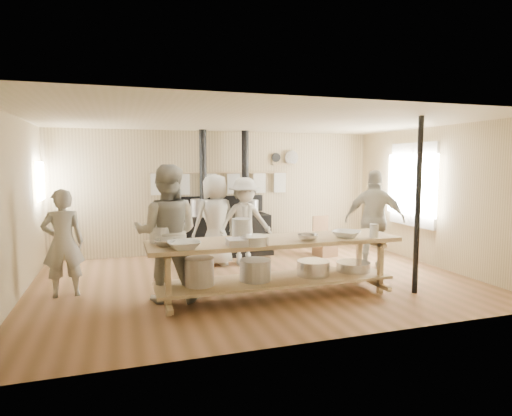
{
  "coord_description": "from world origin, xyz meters",
  "views": [
    {
      "loc": [
        -2.1,
        -6.54,
        1.93
      ],
      "look_at": [
        0.06,
        0.2,
        1.18
      ],
      "focal_mm": 30.0,
      "sensor_mm": 36.0,
      "label": 1
    }
  ],
  "objects_px": {
    "stove": "(225,230)",
    "prep_table": "(275,262)",
    "chair": "(325,244)",
    "cook_far_left": "(63,243)",
    "cook_left": "(167,233)",
    "cook_by_window": "(245,221)",
    "cook_center": "(215,220)",
    "roasting_pan": "(243,242)",
    "cook_right": "(375,220)"
  },
  "relations": [
    {
      "from": "chair",
      "to": "cook_left",
      "type": "bearing_deg",
      "value": -159.74
    },
    {
      "from": "cook_left",
      "to": "cook_far_left",
      "type": "bearing_deg",
      "value": -8.09
    },
    {
      "from": "prep_table",
      "to": "cook_by_window",
      "type": "height_order",
      "value": "cook_by_window"
    },
    {
      "from": "cook_center",
      "to": "chair",
      "type": "relative_size",
      "value": 2.09
    },
    {
      "from": "stove",
      "to": "cook_far_left",
      "type": "distance_m",
      "value": 3.55
    },
    {
      "from": "prep_table",
      "to": "roasting_pan",
      "type": "xyz_separation_m",
      "value": [
        -0.56,
        -0.33,
        0.38
      ]
    },
    {
      "from": "stove",
      "to": "cook_left",
      "type": "distance_m",
      "value": 3.09
    },
    {
      "from": "prep_table",
      "to": "cook_by_window",
      "type": "xyz_separation_m",
      "value": [
        0.15,
        2.05,
        0.31
      ]
    },
    {
      "from": "cook_right",
      "to": "cook_center",
      "type": "bearing_deg",
      "value": 6.77
    },
    {
      "from": "cook_center",
      "to": "cook_right",
      "type": "bearing_deg",
      "value": 145.23
    },
    {
      "from": "cook_center",
      "to": "prep_table",
      "type": "bearing_deg",
      "value": 88.2
    },
    {
      "from": "cook_far_left",
      "to": "roasting_pan",
      "type": "relative_size",
      "value": 3.68
    },
    {
      "from": "prep_table",
      "to": "cook_left",
      "type": "relative_size",
      "value": 1.89
    },
    {
      "from": "stove",
      "to": "cook_far_left",
      "type": "relative_size",
      "value": 1.66
    },
    {
      "from": "cook_far_left",
      "to": "roasting_pan",
      "type": "xyz_separation_m",
      "value": [
        2.32,
        -1.29,
        0.11
      ]
    },
    {
      "from": "cook_far_left",
      "to": "cook_center",
      "type": "relative_size",
      "value": 0.91
    },
    {
      "from": "cook_left",
      "to": "chair",
      "type": "bearing_deg",
      "value": -134.8
    },
    {
      "from": "cook_left",
      "to": "cook_center",
      "type": "relative_size",
      "value": 1.11
    },
    {
      "from": "prep_table",
      "to": "cook_far_left",
      "type": "distance_m",
      "value": 3.05
    },
    {
      "from": "cook_right",
      "to": "roasting_pan",
      "type": "xyz_separation_m",
      "value": [
        -2.87,
        -1.35,
        -0.0
      ]
    },
    {
      "from": "cook_far_left",
      "to": "chair",
      "type": "relative_size",
      "value": 1.9
    },
    {
      "from": "cook_by_window",
      "to": "cook_far_left",
      "type": "bearing_deg",
      "value": -163.04
    },
    {
      "from": "stove",
      "to": "chair",
      "type": "xyz_separation_m",
      "value": [
        1.94,
        -0.75,
        -0.28
      ]
    },
    {
      "from": "cook_center",
      "to": "cook_right",
      "type": "distance_m",
      "value": 2.93
    },
    {
      "from": "cook_center",
      "to": "cook_left",
      "type": "bearing_deg",
      "value": 46.56
    },
    {
      "from": "roasting_pan",
      "to": "cook_center",
      "type": "bearing_deg",
      "value": 86.28
    },
    {
      "from": "prep_table",
      "to": "chair",
      "type": "bearing_deg",
      "value": 49.38
    },
    {
      "from": "cook_far_left",
      "to": "cook_by_window",
      "type": "distance_m",
      "value": 3.23
    },
    {
      "from": "cook_left",
      "to": "cook_by_window",
      "type": "distance_m",
      "value": 2.37
    },
    {
      "from": "prep_table",
      "to": "chair",
      "type": "relative_size",
      "value": 4.36
    },
    {
      "from": "stove",
      "to": "cook_by_window",
      "type": "bearing_deg",
      "value": -81.1
    },
    {
      "from": "cook_left",
      "to": "chair",
      "type": "relative_size",
      "value": 2.31
    },
    {
      "from": "cook_center",
      "to": "chair",
      "type": "xyz_separation_m",
      "value": [
        2.35,
        0.14,
        -0.62
      ]
    },
    {
      "from": "stove",
      "to": "cook_by_window",
      "type": "xyz_separation_m",
      "value": [
        0.15,
        -0.96,
        0.31
      ]
    },
    {
      "from": "prep_table",
      "to": "cook_left",
      "type": "bearing_deg",
      "value": 166.99
    },
    {
      "from": "cook_by_window",
      "to": "cook_center",
      "type": "bearing_deg",
      "value": 169.41
    },
    {
      "from": "stove",
      "to": "prep_table",
      "type": "distance_m",
      "value": 3.02
    },
    {
      "from": "stove",
      "to": "cook_right",
      "type": "distance_m",
      "value": 3.08
    },
    {
      "from": "cook_far_left",
      "to": "cook_center",
      "type": "height_order",
      "value": "cook_center"
    },
    {
      "from": "prep_table",
      "to": "chair",
      "type": "height_order",
      "value": "prep_table"
    },
    {
      "from": "prep_table",
      "to": "cook_far_left",
      "type": "relative_size",
      "value": 2.3
    },
    {
      "from": "prep_table",
      "to": "cook_far_left",
      "type": "bearing_deg",
      "value": 161.51
    },
    {
      "from": "cook_right",
      "to": "chair",
      "type": "distance_m",
      "value": 1.46
    },
    {
      "from": "cook_far_left",
      "to": "cook_left",
      "type": "relative_size",
      "value": 0.82
    },
    {
      "from": "cook_right",
      "to": "chair",
      "type": "relative_size",
      "value": 2.18
    },
    {
      "from": "cook_center",
      "to": "roasting_pan",
      "type": "distance_m",
      "value": 2.47
    },
    {
      "from": "cook_center",
      "to": "stove",
      "type": "bearing_deg",
      "value": -127.12
    },
    {
      "from": "chair",
      "to": "cook_right",
      "type": "bearing_deg",
      "value": -82.91
    },
    {
      "from": "cook_far_left",
      "to": "cook_right",
      "type": "relative_size",
      "value": 0.87
    },
    {
      "from": "stove",
      "to": "cook_center",
      "type": "relative_size",
      "value": 1.51
    }
  ]
}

